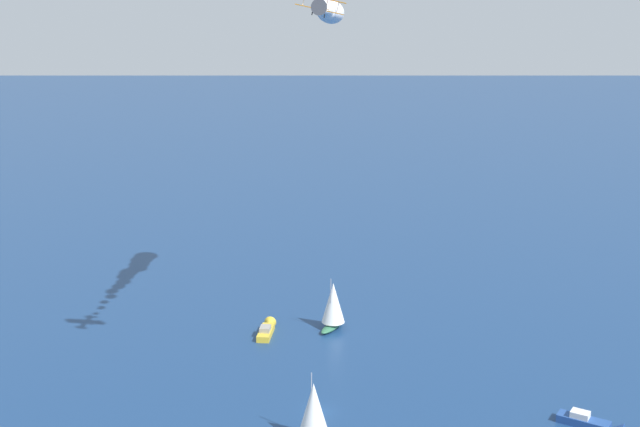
{
  "coord_description": "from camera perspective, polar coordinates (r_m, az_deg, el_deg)",
  "views": [
    {
      "loc": [
        85.58,
        78.54,
        61.39
      ],
      "look_at": [
        0.0,
        0.0,
        33.41
      ],
      "focal_mm": 43.68,
      "sensor_mm": 36.0,
      "label": 1
    }
  ],
  "objects": [
    {
      "name": "sailboat_ahead",
      "position": [
        120.81,
        -0.48,
        -14.31
      ],
      "size": [
        6.46,
        8.45,
        10.82
      ],
      "color": "#9E9993",
      "rests_on": "ground_plane"
    },
    {
      "name": "sailboat_inshore",
      "position": [
        162.29,
        0.97,
        -6.74
      ],
      "size": [
        9.04,
        5.83,
        11.24
      ],
      "color": "#33704C",
      "rests_on": "ground_plane"
    },
    {
      "name": "motorboat_near_centre",
      "position": [
        161.93,
        -3.92,
        -8.48
      ],
      "size": [
        9.36,
        7.92,
        2.85
      ],
      "color": "gold",
      "rests_on": "ground_plane"
    },
    {
      "name": "biplane_lead",
      "position": [
        115.9,
        0.01,
        14.92
      ],
      "size": [
        6.76,
        6.6,
        3.68
      ],
      "color": "orange"
    },
    {
      "name": "motorboat_offshore",
      "position": [
        133.44,
        19.34,
        -14.3
      ],
      "size": [
        4.36,
        10.26,
        2.89
      ],
      "color": "#23478C",
      "rests_on": "ground_plane"
    },
    {
      "name": "smoke_trail_lead",
      "position": [
        155.17,
        0.66,
        14.57
      ],
      "size": [
        39.15,
        33.87,
        5.73
      ],
      "color": "silver"
    },
    {
      "name": "ground_plane",
      "position": [
        131.38,
        0.0,
        -14.31
      ],
      "size": [
        2000.0,
        2000.0,
        0.0
      ],
      "primitive_type": "plane",
      "color": "navy"
    }
  ]
}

